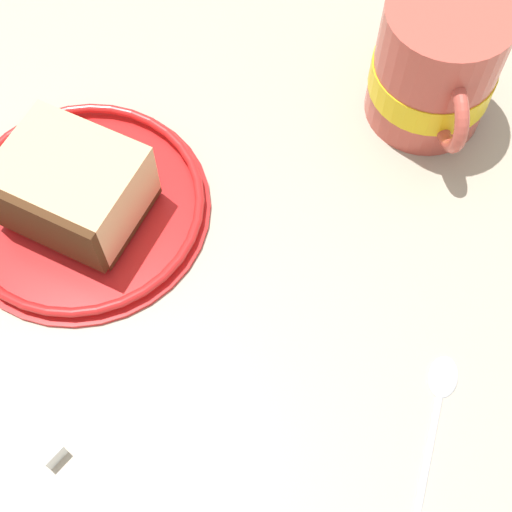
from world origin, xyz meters
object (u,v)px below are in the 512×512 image
teaspoon (438,410)px  sugar_cube (49,451)px  small_plate (83,206)px  tea_mug (436,67)px  cake_slice (72,188)px

teaspoon → sugar_cube: (-24.89, -1.99, 0.41)cm
small_plate → sugar_cube: bearing=-92.4°
small_plate → sugar_cube: size_ratio=12.46×
tea_mug → sugar_cube: size_ratio=8.04×
small_plate → teaspoon: bearing=-33.3°
small_plate → cake_slice: cake_slice is taller
cake_slice → sugar_cube: size_ratio=7.87×
small_plate → teaspoon: small_plate is taller
sugar_cube → cake_slice: bearing=88.0°
small_plate → sugar_cube: (-0.75, -17.87, 0.08)cm
sugar_cube → small_plate: bearing=87.6°
cake_slice → teaspoon: (24.26, -15.64, -3.18)cm
cake_slice → teaspoon: 29.04cm
tea_mug → teaspoon: (-2.20, -24.43, -4.74)cm
teaspoon → sugar_cube: bearing=-175.4°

